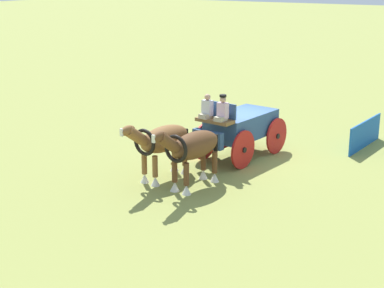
% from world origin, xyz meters
% --- Properties ---
extents(ground_plane, '(220.00, 220.00, 0.00)m').
position_xyz_m(ground_plane, '(0.00, 0.00, 0.00)').
color(ground_plane, olive).
extents(show_wagon, '(5.97, 2.11, 2.71)m').
position_xyz_m(show_wagon, '(0.18, -0.01, 1.21)').
color(show_wagon, '#2D4C7A').
rests_on(show_wagon, ground).
extents(draft_horse_near, '(3.20, 1.06, 2.22)m').
position_xyz_m(draft_horse_near, '(3.85, 0.33, 1.35)').
color(draft_horse_near, brown).
rests_on(draft_horse_near, ground).
extents(draft_horse_off, '(3.25, 1.06, 2.20)m').
position_xyz_m(draft_horse_off, '(3.74, -0.97, 1.34)').
color(draft_horse_off, brown).
rests_on(draft_horse_off, ground).
extents(sponsor_banner, '(3.20, 0.20, 1.10)m').
position_xyz_m(sponsor_banner, '(-3.81, 3.54, 0.55)').
color(sponsor_banner, '#1959B2').
rests_on(sponsor_banner, ground).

